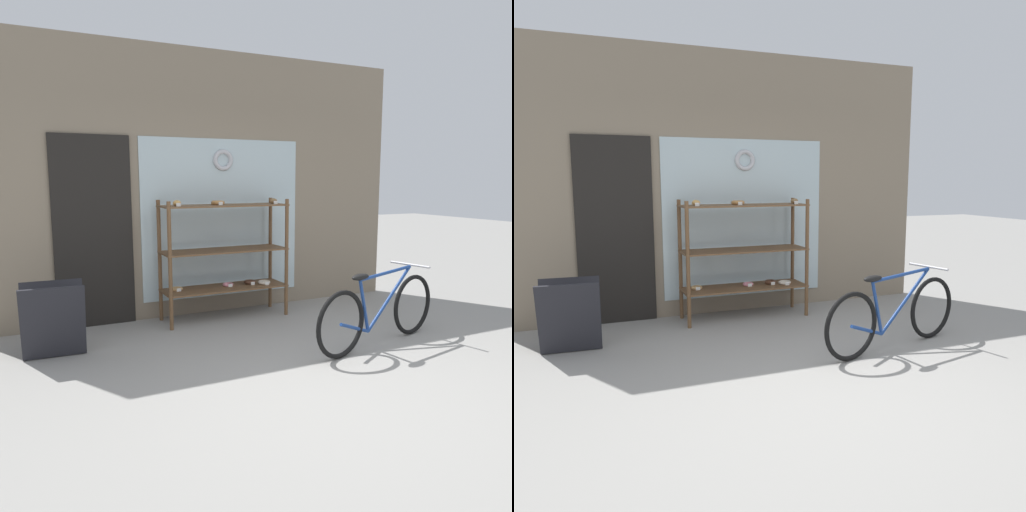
# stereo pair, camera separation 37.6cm
# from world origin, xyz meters

# --- Properties ---
(ground_plane) EXTENTS (30.00, 30.00, 0.00)m
(ground_plane) POSITION_xyz_m (0.00, 0.00, 0.00)
(ground_plane) COLOR gray
(storefront_facade) EXTENTS (5.20, 0.13, 3.12)m
(storefront_facade) POSITION_xyz_m (-0.04, 2.66, 1.52)
(storefront_facade) COLOR gray
(storefront_facade) RESTS_ON ground_plane
(display_case) EXTENTS (1.47, 0.47, 1.40)m
(display_case) POSITION_xyz_m (0.09, 2.29, 0.80)
(display_case) COLOR brown
(display_case) RESTS_ON ground_plane
(bicycle) EXTENTS (1.74, 0.58, 0.77)m
(bicycle) POSITION_xyz_m (1.06, 0.70, 0.35)
(bicycle) COLOR black
(bicycle) RESTS_ON ground_plane
(sandwich_board) EXTENTS (0.57, 0.41, 0.68)m
(sandwich_board) POSITION_xyz_m (-1.84, 1.73, 0.35)
(sandwich_board) COLOR #232328
(sandwich_board) RESTS_ON ground_plane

